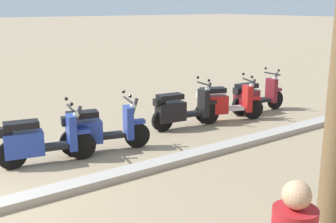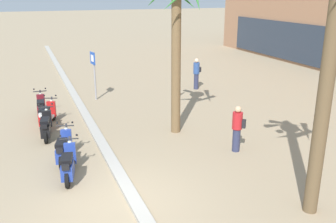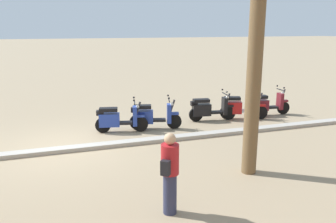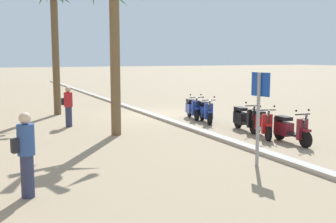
# 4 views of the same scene
# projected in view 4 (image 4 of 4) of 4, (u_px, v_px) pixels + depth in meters

# --- Properties ---
(ground_plane) EXTENTS (200.00, 200.00, 0.00)m
(ground_plane) POSITION_uv_depth(u_px,v_px,m) (156.00, 115.00, 20.01)
(ground_plane) COLOR #9E896B
(curb_strip) EXTENTS (60.00, 0.36, 0.12)m
(curb_strip) POSITION_uv_depth(u_px,v_px,m) (149.00, 114.00, 19.85)
(curb_strip) COLOR #ADA89E
(curb_strip) RESTS_ON ground
(scooter_maroon_mid_front) EXTENTS (1.84, 0.56, 1.17)m
(scooter_maroon_mid_front) POSITION_uv_depth(u_px,v_px,m) (289.00, 129.00, 13.43)
(scooter_maroon_mid_front) COLOR black
(scooter_maroon_mid_front) RESTS_ON ground
(scooter_red_last_in_row) EXTENTS (1.75, 0.86, 1.17)m
(scooter_red_last_in_row) POSITION_uv_depth(u_px,v_px,m) (261.00, 123.00, 14.52)
(scooter_red_last_in_row) COLOR black
(scooter_red_last_in_row) RESTS_ON ground
(scooter_black_mid_rear) EXTENTS (1.82, 0.61, 1.17)m
(scooter_black_mid_rear) POSITION_uv_depth(u_px,v_px,m) (244.00, 118.00, 15.71)
(scooter_black_mid_rear) COLOR black
(scooter_black_mid_rear) RESTS_ON ground
(scooter_blue_lead_nearest) EXTENTS (1.78, 0.75, 1.17)m
(scooter_blue_lead_nearest) POSITION_uv_depth(u_px,v_px,m) (205.00, 112.00, 17.70)
(scooter_blue_lead_nearest) COLOR black
(scooter_blue_lead_nearest) RESTS_ON ground
(scooter_blue_gap_after_mid) EXTENTS (1.76, 0.69, 1.17)m
(scooter_blue_gap_after_mid) POSITION_uv_depth(u_px,v_px,m) (192.00, 108.00, 18.77)
(scooter_blue_gap_after_mid) COLOR black
(scooter_blue_gap_after_mid) RESTS_ON ground
(crossing_sign) EXTENTS (0.59, 0.17, 2.40)m
(crossing_sign) POSITION_uv_depth(u_px,v_px,m) (259.00, 108.00, 10.42)
(crossing_sign) COLOR #939399
(crossing_sign) RESTS_ON ground
(palm_tree_by_mall_entrance) EXTENTS (2.42, 2.36, 6.05)m
(palm_tree_by_mall_entrance) POSITION_uv_depth(u_px,v_px,m) (115.00, 9.00, 14.28)
(palm_tree_by_mall_entrance) COLOR brown
(palm_tree_by_mall_entrance) RESTS_ON ground
(palm_tree_near_sign) EXTENTS (2.00, 1.94, 6.45)m
(palm_tree_near_sign) POSITION_uv_depth(u_px,v_px,m) (54.00, 13.00, 19.48)
(palm_tree_near_sign) COLOR brown
(palm_tree_near_sign) RESTS_ON ground
(pedestrian_window_shopping) EXTENTS (0.41, 0.44, 1.61)m
(pedestrian_window_shopping) POSITION_uv_depth(u_px,v_px,m) (68.00, 106.00, 16.47)
(pedestrian_window_shopping) COLOR #2D3351
(pedestrian_window_shopping) RESTS_ON ground
(pedestrian_strolling_near_curb) EXTENTS (0.34, 0.46, 1.72)m
(pedestrian_strolling_near_curb) POSITION_uv_depth(u_px,v_px,m) (26.00, 153.00, 8.12)
(pedestrian_strolling_near_curb) COLOR #2D3351
(pedestrian_strolling_near_curb) RESTS_ON ground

